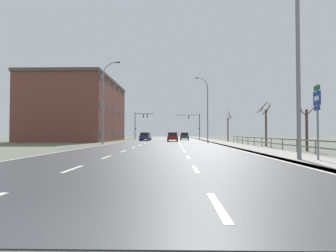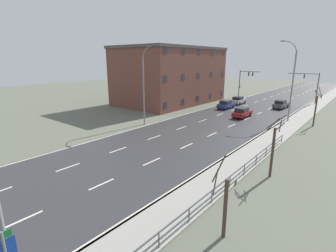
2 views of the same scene
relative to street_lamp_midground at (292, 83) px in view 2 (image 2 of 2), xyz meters
The scene contains 16 objects.
ground_plane 9.41m from the street_lamp_midground, behind, with size 160.00×160.00×0.12m.
road_asphalt_strip 15.55m from the street_lamp_midground, 121.02° to the left, with size 14.00×120.00×0.03m.
sidewalk_right 13.66m from the street_lamp_midground, 85.60° to the left, with size 3.00×120.00×0.12m.
guardrail 28.30m from the street_lamp_midground, 85.10° to the right, with size 0.07×32.88×1.00m.
street_lamp_midground is the anchor object (origin of this frame).
street_lamp_left_bank 21.04m from the street_lamp_midground, 135.25° to the right, with size 2.28×0.24×10.67m.
traffic_signal_right 19.42m from the street_lamp_midground, 92.12° to the left, with size 6.05×0.36×6.28m.
traffic_signal_left 22.52m from the street_lamp_midground, 129.45° to the left, with size 4.69×0.36×6.44m.
car_near_left 12.83m from the street_lamp_midground, 165.10° to the left, with size 1.85×4.11×1.57m.
car_mid_centre 15.65m from the street_lamp_midground, 142.26° to the left, with size 1.84×4.10×1.57m.
car_distant 8.10m from the street_lamp_midground, 161.89° to the right, with size 1.86×4.11×1.57m.
car_far_right 11.41m from the street_lamp_midground, 110.67° to the left, with size 1.99×4.18×1.57m.
brick_building 24.08m from the street_lamp_midground, behind, with size 13.77×22.73×11.33m.
bare_tree_near 29.33m from the street_lamp_midground, 81.45° to the right, with size 1.27×1.38×4.23m.
bare_tree_mid 20.85m from the street_lamp_midground, 78.84° to the right, with size 1.40×1.06×4.90m.
bare_tree_far 4.98m from the street_lamp_midground, 13.86° to the right, with size 0.85×1.18×5.48m.
Camera 2 is at (16.56, 8.52, 8.87)m, focal length 26.60 mm.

